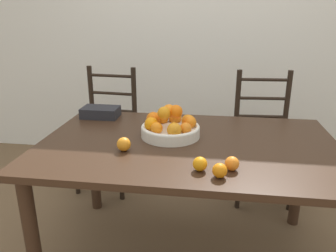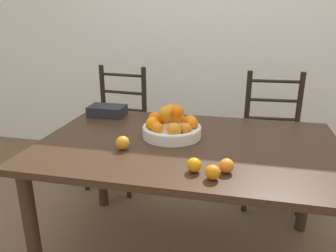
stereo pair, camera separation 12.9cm
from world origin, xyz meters
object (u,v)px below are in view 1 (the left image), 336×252
fruit_bowl (170,126)px  chair_right (263,139)px  orange_loose_3 (220,171)px  orange_loose_0 (200,164)px  orange_loose_1 (232,164)px  chair_left (108,132)px  book_stack (101,112)px  orange_loose_2 (124,144)px

fruit_bowl → chair_right: (0.62, 0.72, -0.32)m
fruit_bowl → orange_loose_3: bearing=-59.3°
orange_loose_0 → orange_loose_1: same height
orange_loose_0 → chair_right: size_ratio=0.07×
chair_left → book_stack: bearing=-70.4°
orange_loose_1 → chair_right: 1.18m
orange_loose_3 → chair_right: 1.26m
fruit_bowl → chair_left: 1.00m
orange_loose_0 → chair_right: 1.24m
fruit_bowl → orange_loose_3: fruit_bowl is taller
fruit_bowl → orange_loose_1: 0.50m
orange_loose_2 → chair_right: 1.29m
chair_right → fruit_bowl: bearing=-134.2°
fruit_bowl → orange_loose_1: (0.32, -0.38, -0.03)m
chair_right → book_stack: 1.24m
orange_loose_2 → chair_left: chair_left is taller
orange_loose_3 → chair_left: chair_left is taller
orange_loose_0 → chair_left: size_ratio=0.07×
orange_loose_3 → book_stack: size_ratio=0.26×
fruit_bowl → book_stack: bearing=150.0°
fruit_bowl → orange_loose_1: bearing=-49.7°
fruit_bowl → orange_loose_0: (0.18, -0.40, -0.03)m
orange_loose_0 → orange_loose_3: bearing=-31.0°
orange_loose_3 → chair_left: (-0.88, 1.17, -0.30)m
orange_loose_3 → fruit_bowl: bearing=120.7°
orange_loose_1 → chair_right: (0.30, 1.10, -0.30)m
orange_loose_1 → orange_loose_3: same height
chair_left → orange_loose_0: bearing=-49.4°
chair_left → orange_loose_1: bearing=-44.4°
chair_left → book_stack: size_ratio=4.11×
chair_left → chair_right: (1.23, 0.00, 0.00)m
fruit_bowl → orange_loose_2: size_ratio=4.66×
orange_loose_0 → orange_loose_1: 0.14m
orange_loose_1 → chair_left: bearing=130.3°
orange_loose_3 → chair_right: size_ratio=0.06×
orange_loose_1 → orange_loose_3: (-0.05, -0.07, -0.00)m
orange_loose_2 → orange_loose_3: 0.52m
chair_left → fruit_bowl: bearing=-44.4°
orange_loose_3 → chair_left: 1.50m
fruit_bowl → orange_loose_2: 0.31m
orange_loose_2 → chair_right: size_ratio=0.07×
orange_loose_0 → chair_right: chair_right is taller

